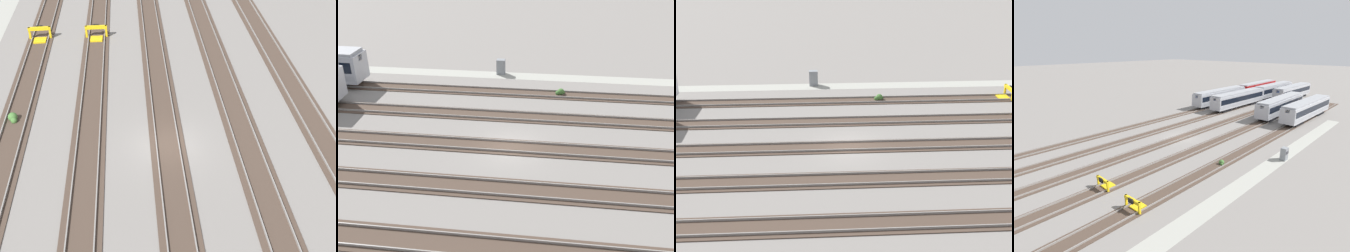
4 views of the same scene
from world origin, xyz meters
TOP-DOWN VIEW (x-y plane):
  - ground_plane at (0.00, 0.00)m, footprint 400.00×400.00m
  - service_walkway at (0.00, -14.72)m, footprint 54.00×2.00m
  - rail_track_nearest at (0.00, -10.15)m, footprint 90.00×2.23m
  - rail_track_near_inner at (0.00, -5.08)m, footprint 90.00×2.23m
  - rail_track_middle at (0.00, 0.00)m, footprint 90.00×2.24m
  - rail_track_far_inner at (0.00, 5.08)m, footprint 90.00×2.23m
  - rail_track_farthest at (0.00, 10.15)m, footprint 90.00×2.23m
  - subway_car_front_row_leftmost at (24.91, -10.19)m, footprint 18.06×3.24m
  - subway_car_front_row_left_inner at (43.54, 5.05)m, footprint 18.02×2.99m
  - subway_car_front_row_centre at (24.91, 5.05)m, footprint 18.06×3.24m
  - subway_car_front_row_right_inner at (43.75, 10.11)m, footprint 18.04×3.09m
  - subway_car_front_row_rightmost at (24.91, -5.05)m, footprint 18.06×3.26m
  - subway_car_back_row_leftmost at (24.91, 10.15)m, footprint 18.02×2.98m
  - subway_car_back_row_centre at (43.87, -0.05)m, footprint 18.05×3.20m
  - bumper_stop_nearest_track at (-16.35, -10.14)m, footprint 1.37×2.01m
  - bumper_stop_near_inner_track at (-16.20, -5.08)m, footprint 1.35×2.00m
  - electrical_cabinet at (2.75, -15.21)m, footprint 0.90×0.73m
  - weed_clump at (-3.68, -10.35)m, footprint 0.92×0.70m

SIDE VIEW (x-z plane):
  - ground_plane at x=0.00m, z-range 0.00..0.00m
  - service_walkway at x=0.00m, z-range 0.00..0.01m
  - rail_track_nearest at x=0.00m, z-range -0.06..0.15m
  - rail_track_near_inner at x=0.00m, z-range -0.06..0.15m
  - rail_track_middle at x=0.00m, z-range -0.06..0.15m
  - rail_track_far_inner at x=0.00m, z-range -0.06..0.15m
  - rail_track_farthest at x=0.00m, z-range -0.06..0.15m
  - weed_clump at x=-3.68m, z-range -0.08..0.56m
  - bumper_stop_nearest_track at x=-16.35m, z-range -0.10..1.12m
  - bumper_stop_near_inner_track at x=-16.20m, z-range -0.10..1.12m
  - electrical_cabinet at x=2.75m, z-range 0.00..1.60m
  - subway_car_front_row_leftmost at x=24.91m, z-range 0.19..3.89m
  - subway_car_front_row_left_inner at x=43.54m, z-range 0.19..3.89m
  - subway_car_front_row_centre at x=24.91m, z-range 0.19..3.89m
  - subway_car_front_row_right_inner at x=43.75m, z-range 0.19..3.89m
  - subway_car_front_row_rightmost at x=24.91m, z-range 0.19..3.89m
  - subway_car_back_row_leftmost at x=24.91m, z-range 0.19..3.89m
  - subway_car_back_row_centre at x=43.87m, z-range 0.19..3.89m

